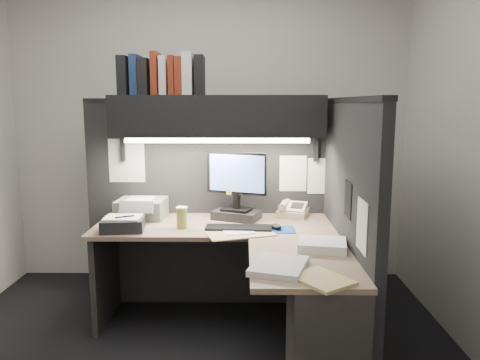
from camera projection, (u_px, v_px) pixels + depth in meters
The scene contains 22 objects.
floor at pixel (193, 359), 2.94m from camera, with size 3.50×3.50×0.00m, color black.
wall_back at pixel (209, 130), 4.20m from camera, with size 3.50×0.04×2.70m, color beige.
wall_front at pixel (123, 196), 1.24m from camera, with size 3.50×0.04×2.70m, color beige.
partition_back at pixel (208, 204), 3.73m from camera, with size 1.90×0.06×1.60m, color black.
partition_right at pixel (347, 229), 2.98m from camera, with size 0.06×1.50×1.60m, color black.
desk at pixel (261, 293), 2.86m from camera, with size 1.70×1.53×0.73m.
overhead_shelf at pixel (218, 116), 3.44m from camera, with size 1.55×0.34×0.30m, color black.
task_light_tube at pixel (217, 141), 3.33m from camera, with size 0.04×0.04×1.32m, color white.
monitor at pixel (237, 193), 3.48m from camera, with size 0.45×0.32×0.51m.
keyboard at pixel (239, 228), 3.23m from camera, with size 0.46×0.15×0.02m, color black.
mousepad at pixel (278, 230), 3.22m from camera, with size 0.23×0.21×0.00m, color navy.
mouse at pixel (276, 226), 3.22m from camera, with size 0.06×0.10×0.04m, color black.
telephone at pixel (293, 211), 3.59m from camera, with size 0.22×0.23×0.09m, color beige.
coffee_cup at pixel (182, 218), 3.26m from camera, with size 0.08×0.08×0.14m, color gold.
printer at pixel (142, 208), 3.56m from camera, with size 0.35×0.30×0.14m, color gray.
notebook_stack at pixel (123, 224), 3.20m from camera, with size 0.28×0.23×0.08m, color black.
open_folder at pixel (239, 233), 3.14m from camera, with size 0.44×0.29×0.01m, color tan.
paper_stack_a at pixel (322, 245), 2.79m from camera, with size 0.28×0.24×0.05m, color white.
paper_stack_b at pixel (279, 266), 2.46m from camera, with size 0.26×0.33×0.03m, color white.
manila_stack at pixel (322, 280), 2.29m from camera, with size 0.22×0.28×0.02m, color tan.
binder_row at pixel (163, 76), 3.40m from camera, with size 0.61×0.26×0.31m.
pinned_papers at pixel (259, 180), 3.32m from camera, with size 1.76×1.31×0.51m.
Camera 1 is at (0.32, -2.72, 1.59)m, focal length 35.00 mm.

